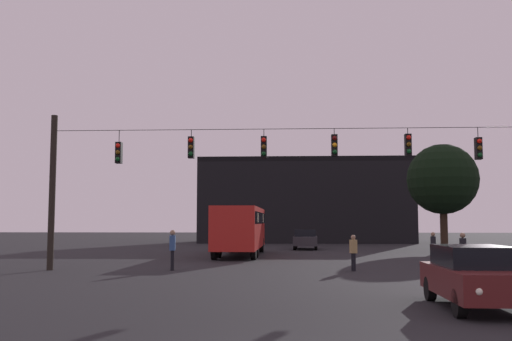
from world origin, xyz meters
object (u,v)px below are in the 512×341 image
Objects in this scene: car_near_right at (475,276)px; tree_left_silhouette at (443,179)px; pedestrian_crossing_right at (353,251)px; pedestrian_near_bus at (433,246)px; pedestrian_crossing_center at (172,247)px; pedestrian_crossing_left at (463,250)px; car_far_left at (305,239)px; city_bus at (241,226)px.

tree_left_silhouette reaches higher than car_near_right.
pedestrian_near_bus is (4.43, 4.10, 0.03)m from pedestrian_crossing_right.
pedestrian_crossing_center is 0.22× the size of tree_left_silhouette.
pedestrian_near_bus is (2.70, 14.88, 0.10)m from car_near_right.
tree_left_silhouette reaches higher than pedestrian_crossing_left.
car_far_left is 21.17m from pedestrian_crossing_left.
pedestrian_near_bus is 0.20× the size of tree_left_silhouette.
city_bus is 6.65× the size of pedestrian_crossing_left.
city_bus is 11.61m from pedestrian_crossing_center.
pedestrian_crossing_left is at bearing -6.57° from pedestrian_crossing_right.
pedestrian_crossing_center is at bearing -132.88° from tree_left_silhouette.
pedestrian_near_bus is at bearing 18.91° from pedestrian_crossing_center.
pedestrian_crossing_left is 0.94× the size of pedestrian_crossing_center.
car_near_right is (7.51, -22.05, -1.07)m from city_bus.
car_far_left is at bearing 110.41° from pedestrian_near_bus.
pedestrian_crossing_right is (-4.51, 0.52, -0.07)m from pedestrian_crossing_left.
tree_left_silhouette is (14.40, 6.36, 3.37)m from city_bus.
pedestrian_crossing_left is at bearing -88.99° from pedestrian_near_bus.
pedestrian_crossing_right is (5.79, -11.27, -1.00)m from city_bus.
tree_left_silhouette is at bearing -12.20° from car_far_left.
city_bus is 6.88× the size of pedestrian_near_bus.
car_far_left is at bearing 62.85° from city_bus.
car_near_right is at bearing -80.90° from pedestrian_crossing_right.
pedestrian_crossing_right reaches higher than car_near_right.
pedestrian_crossing_right is (1.41, -19.80, 0.07)m from car_far_left.
car_far_left is (-3.14, 30.58, 0.00)m from car_near_right.
city_bus is 16.10m from tree_left_silhouette.
city_bus is at bearing -156.15° from tree_left_silhouette.
car_far_left is 2.51× the size of pedestrian_crossing_center.
pedestrian_crossing_center is at bearing -100.40° from city_bus.
pedestrian_crossing_left reaches higher than car_far_left.
car_far_left is at bearing 94.08° from pedestrian_crossing_right.
tree_left_silhouette is (8.61, 17.63, 4.37)m from pedestrian_crossing_right.
city_bus is at bearing 144.93° from pedestrian_near_bus.
city_bus reaches higher than car_far_left.
car_far_left is 11.17m from tree_left_silhouette.
pedestrian_crossing_left reaches higher than car_near_right.
pedestrian_crossing_left is (2.79, 10.26, 0.14)m from car_near_right.
pedestrian_crossing_right is at bearing -137.25° from pedestrian_near_bus.
pedestrian_crossing_left is 1.07× the size of pedestrian_crossing_right.
tree_left_silhouette reaches higher than pedestrian_crossing_right.
car_far_left is at bearing 95.86° from car_near_right.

